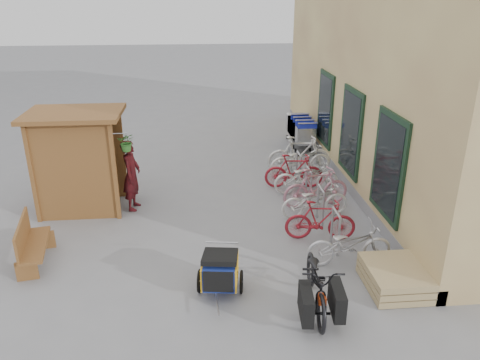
{
  "coord_description": "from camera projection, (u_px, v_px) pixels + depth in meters",
  "views": [
    {
      "loc": [
        -0.38,
        -8.16,
        4.94
      ],
      "look_at": [
        0.5,
        1.5,
        1.0
      ],
      "focal_mm": 35.0,
      "sensor_mm": 36.0,
      "label": 1
    }
  ],
  "objects": [
    {
      "name": "building",
      "position": [
        448.0,
        47.0,
        12.8
      ],
      "size": [
        6.07,
        13.0,
        7.0
      ],
      "color": "#DAC57D",
      "rests_on": "ground"
    },
    {
      "name": "bike_6",
      "position": [
        300.0,
        160.0,
        13.28
      ],
      "size": [
        1.87,
        0.9,
        0.94
      ],
      "primitive_type": "imported",
      "rotation": [
        0.0,
        0.0,
        1.73
      ],
      "color": "silver",
      "rests_on": "ground"
    },
    {
      "name": "bike_rack",
      "position": [
        309.0,
        182.0,
        11.63
      ],
      "size": [
        0.05,
        5.35,
        0.86
      ],
      "color": "#A5A8AD",
      "rests_on": "ground"
    },
    {
      "name": "bike_3",
      "position": [
        316.0,
        187.0,
        11.34
      ],
      "size": [
        1.73,
        0.73,
        1.01
      ],
      "primitive_type": "imported",
      "rotation": [
        0.0,
        0.0,
        1.73
      ],
      "color": "#C47F92",
      "rests_on": "ground"
    },
    {
      "name": "bike_1",
      "position": [
        320.0,
        220.0,
        9.84
      ],
      "size": [
        1.53,
        0.61,
        0.9
      ],
      "primitive_type": "imported",
      "rotation": [
        0.0,
        0.0,
        1.44
      ],
      "color": "maroon",
      "rests_on": "ground"
    },
    {
      "name": "child_trailer",
      "position": [
        220.0,
        270.0,
        8.12
      ],
      "size": [
        0.84,
        1.36,
        0.79
      ],
      "rotation": [
        0.0,
        0.0,
        -0.13
      ],
      "color": "#1B3296",
      "rests_on": "ground"
    },
    {
      "name": "ground",
      "position": [
        222.0,
        255.0,
        9.42
      ],
      "size": [
        80.0,
        80.0,
        0.0
      ],
      "primitive_type": "plane",
      "color": "gray"
    },
    {
      "name": "person_kiosk",
      "position": [
        132.0,
        175.0,
        11.12
      ],
      "size": [
        0.51,
        0.68,
        1.72
      ],
      "primitive_type": "imported",
      "rotation": [
        0.0,
        0.0,
        1.41
      ],
      "color": "maroon",
      "rests_on": "ground"
    },
    {
      "name": "bench",
      "position": [
        30.0,
        242.0,
        8.95
      ],
      "size": [
        0.67,
        1.48,
        0.9
      ],
      "rotation": [
        0.0,
        0.0,
        0.17
      ],
      "color": "brown",
      "rests_on": "ground"
    },
    {
      "name": "kiosk",
      "position": [
        74.0,
        148.0,
        10.84
      ],
      "size": [
        2.49,
        1.65,
        2.4
      ],
      "color": "brown",
      "rests_on": "ground"
    },
    {
      "name": "bike_4",
      "position": [
        306.0,
        177.0,
        12.13
      ],
      "size": [
        1.72,
        0.65,
        0.89
      ],
      "primitive_type": "imported",
      "rotation": [
        0.0,
        0.0,
        1.6
      ],
      "color": "silver",
      "rests_on": "ground"
    },
    {
      "name": "bike_7",
      "position": [
        299.0,
        155.0,
        13.46
      ],
      "size": [
        1.86,
        0.6,
        1.1
      ],
      "primitive_type": "imported",
      "rotation": [
        0.0,
        0.0,
        1.53
      ],
      "color": "silver",
      "rests_on": "ground"
    },
    {
      "name": "bike_2",
      "position": [
        315.0,
        200.0,
        10.84
      ],
      "size": [
        1.67,
        0.78,
        0.85
      ],
      "primitive_type": "imported",
      "rotation": [
        0.0,
        0.0,
        1.71
      ],
      "color": "silver",
      "rests_on": "ground"
    },
    {
      "name": "bike_5",
      "position": [
        294.0,
        171.0,
        12.46
      ],
      "size": [
        1.59,
        0.57,
        0.94
      ],
      "primitive_type": "imported",
      "rotation": [
        0.0,
        0.0,
        1.49
      ],
      "color": "maroon",
      "rests_on": "ground"
    },
    {
      "name": "cargo_bike",
      "position": [
        317.0,
        283.0,
        7.68
      ],
      "size": [
        0.83,
        1.91,
        0.98
      ],
      "rotation": [
        0.0,
        0.0,
        -0.09
      ],
      "color": "black",
      "rests_on": "ground"
    },
    {
      "name": "bike_0",
      "position": [
        349.0,
        244.0,
        8.93
      ],
      "size": [
        1.67,
        0.6,
        0.87
      ],
      "primitive_type": "imported",
      "rotation": [
        0.0,
        0.0,
        1.59
      ],
      "color": "#BBBBC0",
      "rests_on": "ground"
    },
    {
      "name": "pallet_stack",
      "position": [
        395.0,
        277.0,
        8.3
      ],
      "size": [
        1.0,
        1.2,
        0.4
      ],
      "color": "tan",
      "rests_on": "ground"
    },
    {
      "name": "shopping_carts",
      "position": [
        300.0,
        128.0,
        15.65
      ],
      "size": [
        0.63,
        2.13,
        1.13
      ],
      "color": "silver",
      "rests_on": "ground"
    }
  ]
}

